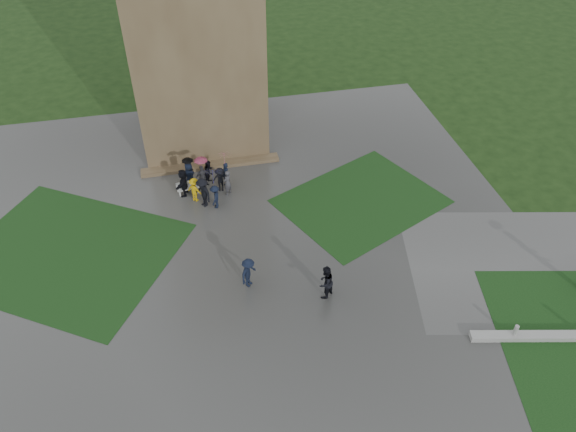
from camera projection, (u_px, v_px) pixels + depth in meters
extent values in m
plane|color=black|center=(233.00, 282.00, 28.91)|extent=(120.00, 120.00, 0.00)
cube|color=#363633|center=(228.00, 256.00, 30.40)|extent=(34.00, 34.00, 0.02)
cube|color=black|center=(68.00, 253.00, 30.51)|extent=(14.10, 13.46, 0.01)
cube|color=black|center=(361.00, 201.00, 34.01)|extent=(11.12, 10.15, 0.01)
cube|color=brown|center=(190.00, 6.00, 34.34)|extent=(8.00, 8.00, 18.00)
cube|color=brown|center=(211.00, 165.00, 36.76)|extent=(9.00, 0.80, 0.22)
cylinder|color=gray|center=(515.00, 332.00, 25.89)|extent=(0.20, 0.20, 0.90)
cube|color=beige|center=(188.00, 188.00, 34.38)|extent=(1.39, 0.58, 0.05)
cube|color=beige|center=(180.00, 192.00, 34.37)|extent=(0.12, 0.36, 0.38)
cube|color=beige|center=(197.00, 189.00, 34.66)|extent=(0.12, 0.36, 0.38)
cube|color=beige|center=(187.00, 183.00, 34.39)|extent=(1.34, 0.22, 0.36)
imported|color=black|center=(220.00, 180.00, 34.34)|extent=(1.15, 0.75, 1.64)
imported|color=black|center=(226.00, 175.00, 34.68)|extent=(0.59, 0.71, 1.66)
imported|color=black|center=(209.00, 172.00, 34.99)|extent=(0.78, 0.90, 1.62)
imported|color=#3C3C41|center=(203.00, 177.00, 34.51)|extent=(1.12, 0.88, 1.67)
imported|color=black|center=(189.00, 175.00, 34.50)|extent=(0.96, 1.07, 1.82)
imported|color=black|center=(183.00, 182.00, 33.97)|extent=(1.10, 1.77, 1.80)
imported|color=gold|center=(195.00, 190.00, 33.59)|extent=(1.13, 1.07, 1.59)
imported|color=black|center=(203.00, 193.00, 33.09)|extent=(1.20, 1.40, 1.93)
imported|color=black|center=(215.00, 197.00, 33.11)|extent=(0.79, 1.10, 1.53)
imported|color=#3C3C41|center=(227.00, 183.00, 34.03)|extent=(0.72, 0.73, 1.70)
imported|color=#D85984|center=(224.00, 159.00, 33.89)|extent=(0.89, 0.89, 0.81)
imported|color=navy|center=(213.00, 177.00, 32.17)|extent=(1.03, 1.03, 0.94)
imported|color=black|center=(188.00, 162.00, 33.87)|extent=(0.67, 0.67, 0.59)
imported|color=#D85984|center=(201.00, 162.00, 33.80)|extent=(0.78, 0.78, 0.69)
imported|color=black|center=(249.00, 273.00, 28.20)|extent=(1.18, 1.24, 1.75)
imported|color=black|center=(325.00, 282.00, 27.57)|extent=(1.07, 1.02, 1.93)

